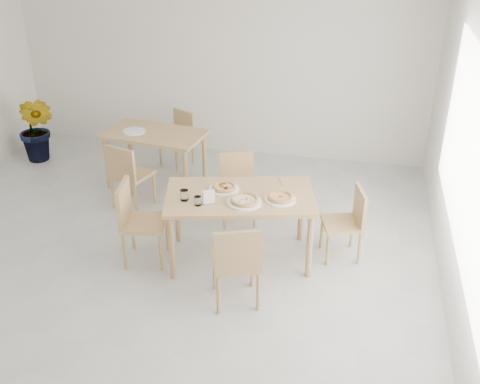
% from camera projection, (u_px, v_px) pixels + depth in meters
% --- Properties ---
extents(room, '(7.28, 7.00, 7.00)m').
position_uv_depth(room, '(471.00, 159.00, 4.55)').
color(room, beige).
rests_on(room, ground).
extents(main_table, '(1.65, 1.18, 0.75)m').
position_uv_depth(main_table, '(240.00, 202.00, 5.66)').
color(main_table, tan).
rests_on(main_table, ground).
extents(chair_south, '(0.55, 0.55, 0.86)m').
position_uv_depth(chair_south, '(237.00, 260.00, 5.03)').
color(chair_south, tan).
rests_on(chair_south, ground).
extents(chair_north, '(0.51, 0.51, 0.81)m').
position_uv_depth(chair_north, '(237.00, 182.00, 6.51)').
color(chair_north, tan).
rests_on(chair_north, ground).
extents(chair_west, '(0.50, 0.50, 0.88)m').
position_uv_depth(chair_west, '(136.00, 217.00, 5.70)').
color(chair_west, tan).
rests_on(chair_west, ground).
extents(chair_east, '(0.48, 0.48, 0.78)m').
position_uv_depth(chair_east, '(349.00, 219.00, 5.80)').
color(chair_east, tan).
rests_on(chair_east, ground).
extents(plate_margherita, '(0.31, 0.31, 0.02)m').
position_uv_depth(plate_margherita, '(280.00, 199.00, 5.52)').
color(plate_margherita, white).
rests_on(plate_margherita, main_table).
extents(plate_mushroom, '(0.35, 0.35, 0.02)m').
position_uv_depth(plate_mushroom, '(244.00, 202.00, 5.47)').
color(plate_mushroom, white).
rests_on(plate_mushroom, main_table).
extents(plate_pepperoni, '(0.31, 0.31, 0.02)m').
position_uv_depth(plate_pepperoni, '(224.00, 189.00, 5.72)').
color(plate_pepperoni, white).
rests_on(plate_pepperoni, main_table).
extents(pizza_margherita, '(0.29, 0.29, 0.03)m').
position_uv_depth(pizza_margherita, '(280.00, 197.00, 5.51)').
color(pizza_margherita, tan).
rests_on(pizza_margherita, plate_margherita).
extents(pizza_mushroom, '(0.34, 0.34, 0.03)m').
position_uv_depth(pizza_mushroom, '(244.00, 200.00, 5.45)').
color(pizza_mushroom, tan).
rests_on(pizza_mushroom, plate_mushroom).
extents(pizza_pepperoni, '(0.30, 0.30, 0.03)m').
position_uv_depth(pizza_pepperoni, '(224.00, 187.00, 5.71)').
color(pizza_pepperoni, tan).
rests_on(pizza_pepperoni, plate_pepperoni).
extents(tumbler_a, '(0.08, 0.08, 0.11)m').
position_uv_depth(tumbler_a, '(184.00, 195.00, 5.50)').
color(tumbler_a, white).
rests_on(tumbler_a, main_table).
extents(tumbler_b, '(0.07, 0.07, 0.09)m').
position_uv_depth(tumbler_b, '(198.00, 201.00, 5.41)').
color(tumbler_b, white).
rests_on(tumbler_b, main_table).
extents(napkin_holder, '(0.14, 0.11, 0.14)m').
position_uv_depth(napkin_holder, '(209.00, 197.00, 5.43)').
color(napkin_holder, silver).
rests_on(napkin_holder, main_table).
extents(fork_a, '(0.10, 0.19, 0.01)m').
position_uv_depth(fork_a, '(281.00, 182.00, 5.88)').
color(fork_a, silver).
rests_on(fork_a, main_table).
extents(fork_b, '(0.03, 0.17, 0.01)m').
position_uv_depth(fork_b, '(199.00, 185.00, 5.81)').
color(fork_b, silver).
rests_on(fork_b, main_table).
extents(second_table, '(1.34, 0.87, 0.75)m').
position_uv_depth(second_table, '(155.00, 140.00, 7.20)').
color(second_table, tan).
rests_on(second_table, ground).
extents(chair_back_s, '(0.52, 0.52, 0.84)m').
position_uv_depth(chair_back_s, '(128.00, 172.00, 6.71)').
color(chair_back_s, tan).
rests_on(chair_back_s, ground).
extents(chair_back_n, '(0.51, 0.51, 0.77)m').
position_uv_depth(chair_back_n, '(179.00, 134.00, 7.94)').
color(chair_back_n, tan).
rests_on(chair_back_n, ground).
extents(plate_empty, '(0.29, 0.29, 0.02)m').
position_uv_depth(plate_empty, '(134.00, 131.00, 7.17)').
color(plate_empty, white).
rests_on(plate_empty, second_table).
extents(potted_plant, '(0.57, 0.48, 0.97)m').
position_uv_depth(potted_plant, '(37.00, 129.00, 8.01)').
color(potted_plant, '#325F1C').
rests_on(potted_plant, ground).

